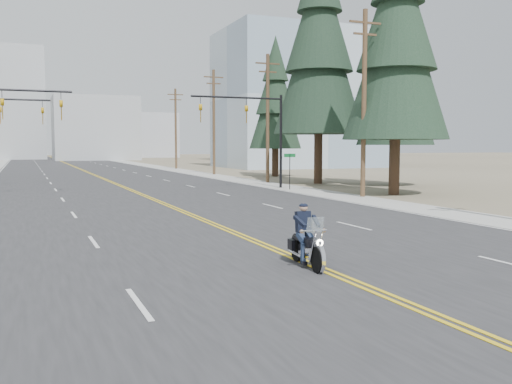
{
  "coord_description": "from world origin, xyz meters",
  "views": [
    {
      "loc": [
        -7.06,
        -7.32,
        3.21
      ],
      "look_at": [
        0.38,
        10.92,
        1.6
      ],
      "focal_mm": 40.0,
      "sensor_mm": 36.0,
      "label": 1
    }
  ],
  "objects": [
    {
      "name": "ground_plane",
      "position": [
        0.0,
        0.0,
        0.0
      ],
      "size": [
        400.0,
        400.0,
        0.0
      ],
      "primitive_type": "plane",
      "color": "#776D56",
      "rests_on": "ground"
    },
    {
      "name": "road",
      "position": [
        0.0,
        70.0,
        0.01
      ],
      "size": [
        20.0,
        200.0,
        0.01
      ],
      "primitive_type": "cube",
      "color": "#303033",
      "rests_on": "ground"
    },
    {
      "name": "sidewalk_right",
      "position": [
        11.5,
        70.0,
        0.01
      ],
      "size": [
        3.0,
        200.0,
        0.01
      ],
      "primitive_type": "cube",
      "color": "#A5A5A0",
      "rests_on": "ground"
    },
    {
      "name": "traffic_mast_right",
      "position": [
        8.98,
        32.0,
        4.94
      ],
      "size": [
        7.1,
        0.26,
        7.0
      ],
      "color": "black",
      "rests_on": "ground"
    },
    {
      "name": "street_sign",
      "position": [
        10.8,
        30.0,
        1.8
      ],
      "size": [
        0.9,
        0.06,
        2.62
      ],
      "color": "black",
      "rests_on": "ground"
    },
    {
      "name": "utility_pole_b",
      "position": [
        12.5,
        23.0,
        5.98
      ],
      "size": [
        2.2,
        0.3,
        11.5
      ],
      "color": "brown",
      "rests_on": "ground"
    },
    {
      "name": "utility_pole_c",
      "position": [
        12.5,
        38.0,
        5.73
      ],
      "size": [
        2.2,
        0.3,
        11.0
      ],
      "color": "brown",
      "rests_on": "ground"
    },
    {
      "name": "utility_pole_d",
      "position": [
        12.5,
        53.0,
        5.98
      ],
      "size": [
        2.2,
        0.3,
        11.5
      ],
      "color": "brown",
      "rests_on": "ground"
    },
    {
      "name": "utility_pole_e",
      "position": [
        12.5,
        70.0,
        5.73
      ],
      "size": [
        2.2,
        0.3,
        11.0
      ],
      "color": "brown",
      "rests_on": "ground"
    },
    {
      "name": "glass_building",
      "position": [
        32.0,
        70.0,
        10.0
      ],
      "size": [
        24.0,
        16.0,
        20.0
      ],
      "primitive_type": "cube",
      "color": "#9EB5CC",
      "rests_on": "ground"
    },
    {
      "name": "haze_bldg_b",
      "position": [
        8.0,
        125.0,
        7.0
      ],
      "size": [
        18.0,
        14.0,
        14.0
      ],
      "primitive_type": "cube",
      "color": "#ADB2B7",
      "rests_on": "ground"
    },
    {
      "name": "haze_bldg_c",
      "position": [
        40.0,
        110.0,
        9.0
      ],
      "size": [
        16.0,
        12.0,
        18.0
      ],
      "primitive_type": "cube",
      "color": "#B7BCC6",
      "rests_on": "ground"
    },
    {
      "name": "haze_bldg_e",
      "position": [
        25.0,
        150.0,
        6.0
      ],
      "size": [
        14.0,
        14.0,
        12.0
      ],
      "primitive_type": "cube",
      "color": "#B7BCC6",
      "rests_on": "ground"
    },
    {
      "name": "motorcyclist",
      "position": [
        -0.2,
        5.92,
        0.84
      ],
      "size": [
        1.15,
        2.23,
        1.68
      ],
      "primitive_type": null,
      "rotation": [
        0.0,
        0.0,
        3.03
      ],
      "color": "black",
      "rests_on": "ground"
    },
    {
      "name": "conifer_near",
      "position": [
        15.3,
        23.64,
        10.35
      ],
      "size": [
        6.81,
        6.81,
        18.03
      ],
      "rotation": [
        0.0,
        0.0,
        -0.17
      ],
      "color": "#382619",
      "rests_on": "ground"
    },
    {
      "name": "conifer_mid",
      "position": [
        20.43,
        30.72,
        9.36
      ],
      "size": [
        6.12,
        6.12,
        16.31
      ],
      "rotation": [
        0.0,
        0.0,
        -0.33
      ],
      "color": "#382619",
      "rests_on": "ground"
    },
    {
      "name": "conifer_tall",
      "position": [
        16.0,
        35.31,
        12.04
      ],
      "size": [
        7.55,
        7.55,
        20.97
      ],
      "rotation": [
        0.0,
        0.0,
        -0.02
      ],
      "color": "#382619",
      "rests_on": "ground"
    },
    {
      "name": "conifer_far",
      "position": [
        17.32,
        47.15,
        8.33
      ],
      "size": [
        5.42,
        5.42,
        14.53
      ],
      "rotation": [
        0.0,
        0.0,
        0.24
      ],
      "color": "#382619",
      "rests_on": "ground"
    }
  ]
}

